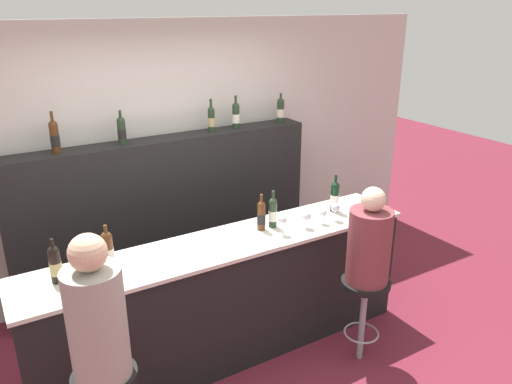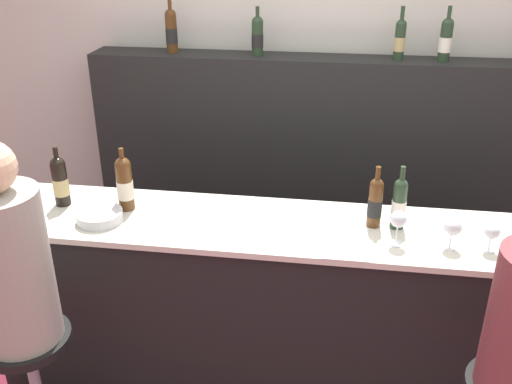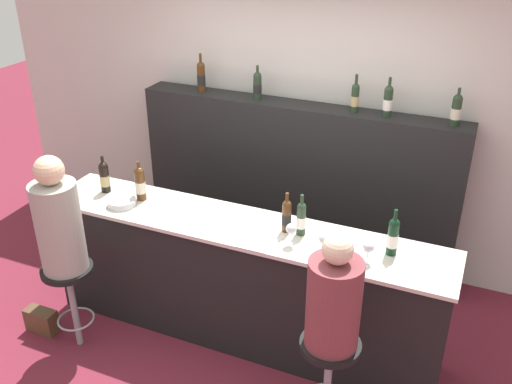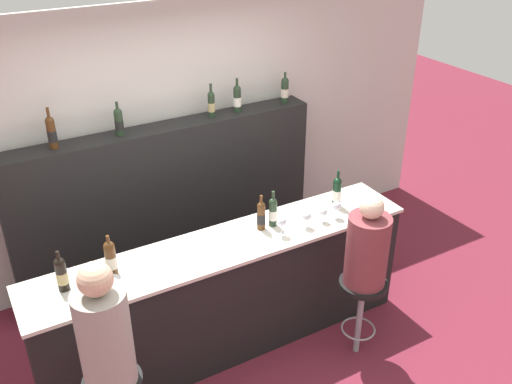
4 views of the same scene
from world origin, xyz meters
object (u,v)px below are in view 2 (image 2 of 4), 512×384
at_px(wine_bottle_counter_0, 60,181).
at_px(wine_bottle_backbar_3, 446,39).
at_px(wine_bottle_counter_2, 375,202).
at_px(bar_stool_left, 31,364).
at_px(wine_glass_1, 453,228).
at_px(wine_bottle_backbar_2, 400,39).
at_px(wine_bottle_backbar_1, 257,35).
at_px(wine_bottle_counter_1, 125,183).
at_px(wine_glass_2, 492,232).
at_px(wine_glass_0, 398,220).
at_px(metal_bowl, 100,216).
at_px(guest_seated_left, 8,259).
at_px(wine_bottle_backbar_0, 171,30).
at_px(wine_bottle_counter_3, 399,203).

height_order(wine_bottle_counter_0, wine_bottle_backbar_3, wine_bottle_backbar_3).
bearing_deg(wine_bottle_counter_2, bar_stool_left, -155.80).
bearing_deg(wine_glass_1, wine_bottle_backbar_2, 97.79).
bearing_deg(wine_bottle_backbar_1, wine_bottle_backbar_3, 0.00).
bearing_deg(wine_bottle_counter_1, wine_glass_2, -5.33).
distance_m(wine_glass_0, wine_glass_1, 0.23).
relative_size(metal_bowl, guest_seated_left, 0.25).
distance_m(metal_bowl, bar_stool_left, 0.72).
xyz_separation_m(wine_bottle_backbar_0, wine_bottle_backbar_3, (1.69, 0.00, -0.01)).
bearing_deg(wine_bottle_counter_2, wine_bottle_backbar_1, 121.94).
bearing_deg(bar_stool_left, wine_bottle_backbar_0, 84.07).
xyz_separation_m(wine_glass_0, bar_stool_left, (-1.56, -0.50, -0.58)).
xyz_separation_m(wine_glass_0, wine_glass_1, (0.23, 0.00, -0.02)).
bearing_deg(guest_seated_left, wine_bottle_counter_1, 69.33).
xyz_separation_m(wine_bottle_counter_3, wine_glass_1, (0.22, -0.16, -0.03)).
relative_size(wine_bottle_counter_1, wine_bottle_counter_3, 1.04).
bearing_deg(wine_bottle_counter_0, wine_bottle_backbar_2, 34.28).
xyz_separation_m(wine_bottle_backbar_3, wine_glass_2, (0.08, -1.32, -0.58)).
bearing_deg(wine_bottle_backbar_0, bar_stool_left, -95.93).
relative_size(wine_bottle_counter_3, bar_stool_left, 0.43).
bearing_deg(wine_glass_0, wine_glass_2, 0.00).
distance_m(wine_glass_1, wine_glass_2, 0.17).
xyz_separation_m(metal_bowl, guest_seated_left, (-0.17, -0.51, 0.07)).
bearing_deg(wine_bottle_backbar_3, wine_bottle_counter_0, -149.51).
xyz_separation_m(wine_bottle_counter_3, guest_seated_left, (-1.58, -0.66, -0.04)).
xyz_separation_m(wine_glass_1, metal_bowl, (-1.63, 0.01, -0.08)).
bearing_deg(metal_bowl, wine_bottle_backbar_1, 66.16).
xyz_separation_m(wine_bottle_counter_3, wine_bottle_backbar_1, (-0.83, 1.16, 0.53)).
bearing_deg(wine_bottle_counter_1, wine_glass_1, -5.90).
height_order(wine_bottle_counter_0, wine_glass_2, wine_bottle_counter_0).
xyz_separation_m(wine_bottle_backbar_1, wine_bottle_backbar_3, (1.14, 0.00, 0.01)).
relative_size(wine_bottle_counter_1, wine_glass_1, 2.22).
relative_size(wine_bottle_counter_3, wine_bottle_backbar_2, 0.98).
xyz_separation_m(wine_bottle_counter_0, wine_bottle_backbar_3, (1.97, 1.16, 0.54)).
distance_m(wine_bottle_counter_0, wine_bottle_backbar_1, 1.52).
bearing_deg(wine_bottle_backbar_3, wine_bottle_counter_3, -104.76).
relative_size(wine_bottle_backbar_3, guest_seated_left, 0.36).
xyz_separation_m(bar_stool_left, guest_seated_left, (0.00, -0.00, 0.55)).
bearing_deg(bar_stool_left, wine_bottle_counter_3, 22.71).
relative_size(wine_bottle_counter_3, wine_bottle_backbar_0, 0.89).
bearing_deg(wine_bottle_counter_1, wine_glass_0, -6.94).
bearing_deg(bar_stool_left, wine_bottle_backbar_1, 67.80).
bearing_deg(wine_bottle_backbar_3, metal_bowl, -142.70).
height_order(wine_glass_2, bar_stool_left, wine_glass_2).
bearing_deg(wine_bottle_backbar_3, wine_bottle_counter_1, -144.58).
distance_m(wine_bottle_backbar_3, wine_glass_1, 1.44).
bearing_deg(bar_stool_left, wine_glass_1, 15.56).
bearing_deg(wine_bottle_backbar_0, wine_glass_0, -43.92).
relative_size(wine_glass_2, bar_stool_left, 0.18).
bearing_deg(wine_glass_2, wine_bottle_backbar_3, 93.38).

